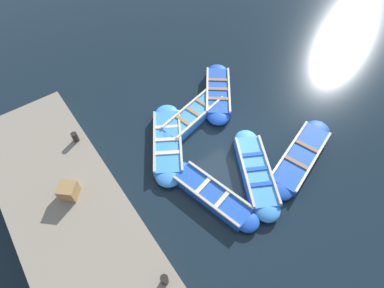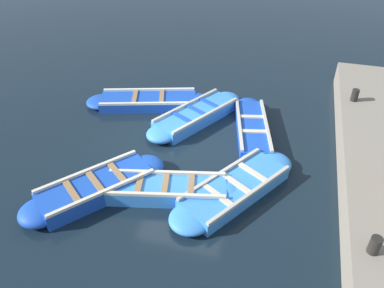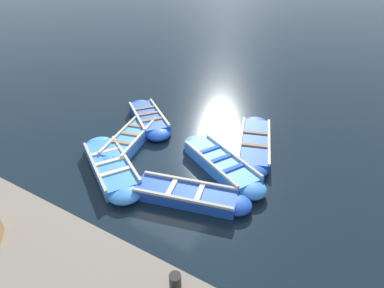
{
  "view_description": "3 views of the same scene",
  "coord_description": "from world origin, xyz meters",
  "px_view_note": "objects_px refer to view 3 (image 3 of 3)",
  "views": [
    {
      "loc": [
        4.65,
        4.54,
        8.87
      ],
      "look_at": [
        0.92,
        -0.59,
        0.28
      ],
      "focal_mm": 28.0,
      "sensor_mm": 36.0,
      "label": 1
    },
    {
      "loc": [
        2.34,
        -7.63,
        6.08
      ],
      "look_at": [
        0.1,
        0.15,
        0.17
      ],
      "focal_mm": 35.0,
      "sensor_mm": 36.0,
      "label": 2
    },
    {
      "loc": [
        6.67,
        4.49,
        5.36
      ],
      "look_at": [
        -0.67,
        0.29,
        0.22
      ],
      "focal_mm": 28.0,
      "sensor_mm": 36.0,
      "label": 3
    }
  ],
  "objects_px": {
    "boat_outer_right": "(254,143)",
    "bollard_mid_north": "(175,282)",
    "boat_tucked": "(221,163)",
    "boat_broadside": "(186,195)",
    "boat_bow_out": "(111,166)",
    "boat_outer_left": "(131,139)",
    "boat_alongside": "(148,118)"
  },
  "relations": [
    {
      "from": "boat_outer_right",
      "to": "bollard_mid_north",
      "type": "relative_size",
      "value": 11.56
    },
    {
      "from": "boat_tucked",
      "to": "boat_broadside",
      "type": "bearing_deg",
      "value": -6.81
    },
    {
      "from": "boat_outer_right",
      "to": "bollard_mid_north",
      "type": "xyz_separation_m",
      "value": [
        6.09,
        0.74,
        0.75
      ]
    },
    {
      "from": "boat_tucked",
      "to": "boat_bow_out",
      "type": "bearing_deg",
      "value": -58.57
    },
    {
      "from": "boat_outer_right",
      "to": "boat_tucked",
      "type": "relative_size",
      "value": 1.13
    },
    {
      "from": "boat_outer_left",
      "to": "boat_broadside",
      "type": "height_order",
      "value": "boat_outer_left"
    },
    {
      "from": "boat_tucked",
      "to": "boat_alongside",
      "type": "relative_size",
      "value": 1.08
    },
    {
      "from": "boat_alongside",
      "to": "bollard_mid_north",
      "type": "xyz_separation_m",
      "value": [
        5.74,
        4.91,
        0.71
      ]
    },
    {
      "from": "boat_bow_out",
      "to": "bollard_mid_north",
      "type": "relative_size",
      "value": 10.41
    },
    {
      "from": "boat_outer_left",
      "to": "boat_bow_out",
      "type": "bearing_deg",
      "value": 18.14
    },
    {
      "from": "boat_bow_out",
      "to": "boat_broadside",
      "type": "bearing_deg",
      "value": 90.06
    },
    {
      "from": "boat_outer_right",
      "to": "boat_broadside",
      "type": "bearing_deg",
      "value": -11.05
    },
    {
      "from": "boat_alongside",
      "to": "boat_tucked",
      "type": "bearing_deg",
      "value": 69.95
    },
    {
      "from": "boat_broadside",
      "to": "boat_outer_right",
      "type": "relative_size",
      "value": 0.88
    },
    {
      "from": "boat_outer_left",
      "to": "boat_outer_right",
      "type": "distance_m",
      "value": 4.22
    },
    {
      "from": "boat_outer_left",
      "to": "boat_bow_out",
      "type": "xyz_separation_m",
      "value": [
        1.52,
        0.5,
        -0.02
      ]
    },
    {
      "from": "boat_outer_left",
      "to": "boat_alongside",
      "type": "distance_m",
      "value": 1.6
    },
    {
      "from": "boat_outer_left",
      "to": "boat_alongside",
      "type": "relative_size",
      "value": 1.1
    },
    {
      "from": "boat_outer_right",
      "to": "boat_bow_out",
      "type": "bearing_deg",
      "value": -43.69
    },
    {
      "from": "bollard_mid_north",
      "to": "boat_alongside",
      "type": "bearing_deg",
      "value": -139.44
    },
    {
      "from": "boat_broadside",
      "to": "boat_tucked",
      "type": "distance_m",
      "value": 1.73
    },
    {
      "from": "boat_outer_right",
      "to": "boat_alongside",
      "type": "bearing_deg",
      "value": -85.14
    },
    {
      "from": "boat_bow_out",
      "to": "boat_tucked",
      "type": "xyz_separation_m",
      "value": [
        -1.72,
        2.81,
        0.02
      ]
    },
    {
      "from": "boat_outer_left",
      "to": "boat_alongside",
      "type": "bearing_deg",
      "value": -165.41
    },
    {
      "from": "boat_bow_out",
      "to": "boat_outer_left",
      "type": "bearing_deg",
      "value": -161.86
    },
    {
      "from": "boat_bow_out",
      "to": "boat_tucked",
      "type": "relative_size",
      "value": 1.02
    },
    {
      "from": "boat_outer_left",
      "to": "boat_tucked",
      "type": "bearing_deg",
      "value": 93.31
    },
    {
      "from": "boat_tucked",
      "to": "bollard_mid_north",
      "type": "relative_size",
      "value": 10.21
    },
    {
      "from": "boat_outer_left",
      "to": "boat_tucked",
      "type": "distance_m",
      "value": 3.31
    },
    {
      "from": "boat_outer_right",
      "to": "bollard_mid_north",
      "type": "bearing_deg",
      "value": 6.91
    },
    {
      "from": "boat_bow_out",
      "to": "boat_alongside",
      "type": "xyz_separation_m",
      "value": [
        -3.07,
        -0.9,
        0.03
      ]
    },
    {
      "from": "boat_outer_right",
      "to": "boat_alongside",
      "type": "height_order",
      "value": "boat_alongside"
    }
  ]
}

